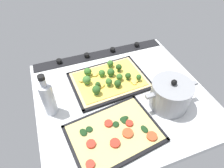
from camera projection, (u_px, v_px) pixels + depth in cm
name	position (u px, v px, depth cm)	size (l,w,h in cm)	color
ground_plane	(121.00, 96.00, 92.92)	(76.85, 72.05, 3.00)	silver
stove_control_panel	(100.00, 54.00, 113.25)	(73.78, 7.00, 2.60)	black
baking_tray_front	(109.00, 81.00, 97.58)	(37.79, 29.13, 1.30)	black
broccoli_pizza	(108.00, 79.00, 96.11)	(35.23, 26.58, 5.98)	#D3B77F
baking_tray_back	(114.00, 134.00, 76.56)	(37.33, 29.36, 1.30)	black
veggie_pizza_back	(115.00, 133.00, 75.91)	(34.63, 26.66, 1.90)	tan
cooking_pot	(170.00, 95.00, 83.34)	(23.91, 17.05, 14.45)	gray
oil_bottle	(48.00, 98.00, 78.92)	(5.24, 5.24, 20.38)	#B7BCC6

